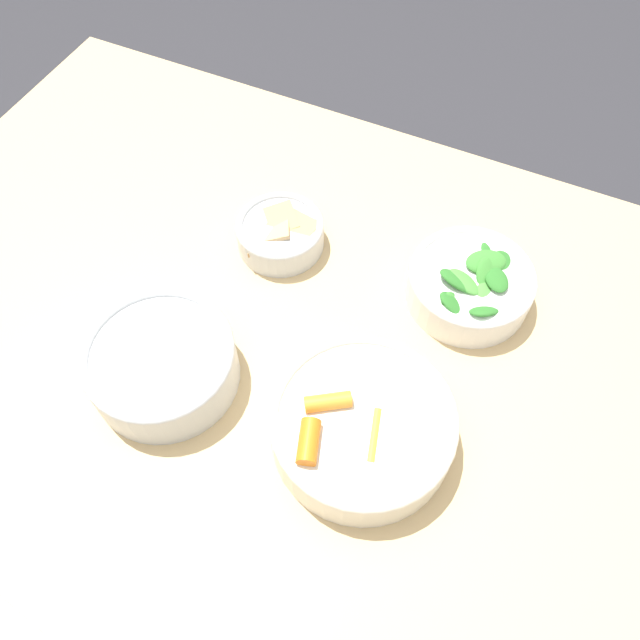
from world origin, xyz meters
The scene contains 6 objects.
ground_plane centered at (0.00, 0.00, 0.00)m, with size 10.00×10.00×0.00m, color #2D2D33.
dining_table centered at (0.00, 0.00, 0.62)m, with size 1.05×0.87×0.74m.
bowl_carrots centered at (-0.19, 0.05, 0.77)m, with size 0.20×0.20×0.07m.
bowl_greens centered at (-0.24, -0.18, 0.77)m, with size 0.15×0.16×0.07m.
bowl_beans_hotdog centered at (0.04, 0.07, 0.77)m, with size 0.17×0.17×0.06m.
bowl_cookies centered at (0.01, -0.16, 0.76)m, with size 0.12×0.12×0.05m.
Camera 1 is at (-0.26, 0.30, 1.40)m, focal length 35.00 mm.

